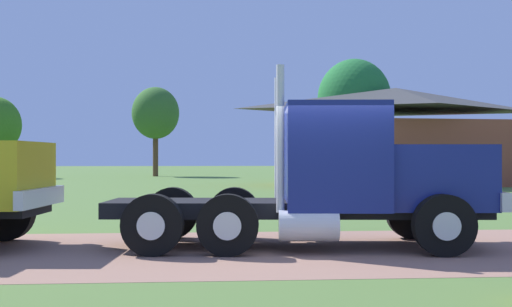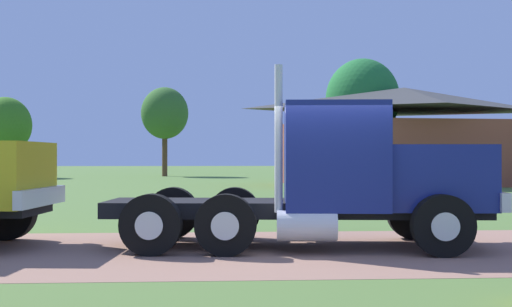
{
  "view_description": "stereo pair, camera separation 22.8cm",
  "coord_description": "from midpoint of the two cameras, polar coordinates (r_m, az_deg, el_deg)",
  "views": [
    {
      "loc": [
        -2.15,
        -11.22,
        1.65
      ],
      "look_at": [
        -1.18,
        1.24,
        1.71
      ],
      "focal_mm": 45.07,
      "sensor_mm": 36.0,
      "label": 1
    },
    {
      "loc": [
        -1.92,
        -11.24,
        1.65
      ],
      "look_at": [
        -1.18,
        1.24,
        1.71
      ],
      "focal_mm": 45.07,
      "sensor_mm": 36.0,
      "label": 2
    }
  ],
  "objects": [
    {
      "name": "truck_foreground_white",
      "position": [
        11.84,
        8.36,
        -2.2
      ],
      "size": [
        7.1,
        3.11,
        3.21
      ],
      "color": "black",
      "rests_on": "ground_plane"
    },
    {
      "name": "tree_right",
      "position": [
        40.19,
        9.59,
        4.75
      ],
      "size": [
        4.52,
        4.52,
        7.67
      ],
      "color": "#513823",
      "rests_on": "ground_plane"
    },
    {
      "name": "ground_plane",
      "position": [
        11.53,
        6.89,
        -8.49
      ],
      "size": [
        200.0,
        200.0,
        0.0
      ],
      "primitive_type": "plane",
      "color": "#527335"
    },
    {
      "name": "tree_mid",
      "position": [
        53.9,
        -7.98,
        3.53
      ],
      "size": [
        3.91,
        3.91,
        7.4
      ],
      "color": "#513823",
      "rests_on": "ground_plane"
    },
    {
      "name": "dirt_track",
      "position": [
        11.53,
        6.89,
        -8.47
      ],
      "size": [
        120.0,
        5.47,
        0.01
      ],
      "primitive_type": "cube",
      "color": "#976E5A",
      "rests_on": "ground_plane"
    },
    {
      "name": "shed_building",
      "position": [
        38.13,
        13.19,
        1.36
      ],
      "size": [
        14.2,
        9.15,
        5.64
      ],
      "color": "brown",
      "rests_on": "ground_plane"
    },
    {
      "name": "tree_left",
      "position": [
        53.58,
        -21.24,
        2.35
      ],
      "size": [
        3.97,
        3.97,
        6.28
      ],
      "color": "#513823",
      "rests_on": "ground_plane"
    }
  ]
}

